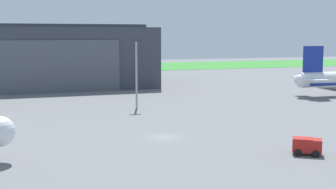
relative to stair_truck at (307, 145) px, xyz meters
The scene contains 4 objects.
ground_plane 22.09m from the stair_truck, 132.23° to the left, with size 440.00×440.00×0.00m, color slate.
grass_field_strip 175.96m from the stair_truck, 94.83° to the left, with size 440.00×56.00×0.08m, color #388533.
stair_truck is the anchor object (origin of this frame).
apron_light_mast 47.77m from the stair_truck, 104.19° to the left, with size 2.40×0.50×15.41m.
Camera 1 is at (-22.15, -67.51, 15.99)m, focal length 49.17 mm.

